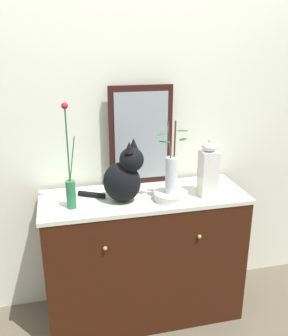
% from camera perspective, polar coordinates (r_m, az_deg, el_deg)
% --- Properties ---
extents(ground_plane, '(6.00, 6.00, 0.00)m').
position_cam_1_polar(ground_plane, '(2.77, 0.00, -21.26)').
color(ground_plane, brown).
extents(wall_back, '(4.40, 0.08, 2.60)m').
position_cam_1_polar(wall_back, '(2.45, -1.69, 7.58)').
color(wall_back, silver).
rests_on(wall_back, ground_plane).
extents(sideboard, '(1.28, 0.49, 0.88)m').
position_cam_1_polar(sideboard, '(2.50, 0.00, -13.55)').
color(sideboard, black).
rests_on(sideboard, ground_plane).
extents(mirror_leaning, '(0.42, 0.03, 0.65)m').
position_cam_1_polar(mirror_leaning, '(2.39, -0.48, 4.99)').
color(mirror_leaning, black).
rests_on(mirror_leaning, sideboard).
extents(cat_sitting, '(0.40, 0.29, 0.38)m').
position_cam_1_polar(cat_sitting, '(2.16, -3.17, -1.35)').
color(cat_sitting, black).
rests_on(cat_sitting, sideboard).
extents(vase_slim_green, '(0.07, 0.06, 0.61)m').
position_cam_1_polar(vase_slim_green, '(2.12, -11.36, -2.65)').
color(vase_slim_green, '#256941').
rests_on(vase_slim_green, sideboard).
extents(bowl_porcelain, '(0.21, 0.21, 0.05)m').
position_cam_1_polar(bowl_porcelain, '(2.23, 4.18, -4.37)').
color(bowl_porcelain, silver).
rests_on(bowl_porcelain, sideboard).
extents(vase_glass_clear, '(0.21, 0.08, 0.45)m').
position_cam_1_polar(vase_glass_clear, '(2.17, 4.28, -0.70)').
color(vase_glass_clear, silver).
rests_on(vase_glass_clear, bowl_porcelain).
extents(jar_lidded_porcelain, '(0.10, 0.10, 0.36)m').
position_cam_1_polar(jar_lidded_porcelain, '(2.27, 9.95, -0.28)').
color(jar_lidded_porcelain, silver).
rests_on(jar_lidded_porcelain, sideboard).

